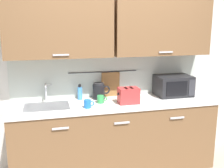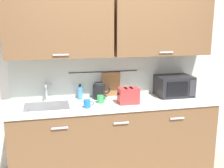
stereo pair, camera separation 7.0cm
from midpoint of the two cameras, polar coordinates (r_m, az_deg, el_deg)
counter_unit at (r=3.47m, az=1.02°, el=-10.84°), size 2.53×0.64×0.90m
back_wall_assembly at (r=3.43m, az=0.33°, el=7.33°), size 3.70×0.41×2.50m
sink_faucet at (r=3.41m, az=-13.14°, el=-1.19°), size 0.09×0.17×0.22m
microwave at (r=3.67m, az=13.51°, el=-0.39°), size 0.46×0.35×0.27m
electric_kettle at (r=3.44m, az=-2.11°, el=-1.50°), size 0.23×0.16×0.21m
dish_soap_bottle at (r=3.43m, az=-6.18°, el=-1.84°), size 0.06×0.06×0.20m
mug_near_sink at (r=3.27m, az=-1.80°, el=-3.22°), size 0.12×0.08×0.09m
toaster at (r=3.25m, az=4.10°, el=-2.46°), size 0.26×0.17×0.19m
mug_by_kettle at (r=3.09m, az=-4.62°, el=-4.18°), size 0.12×0.08×0.09m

